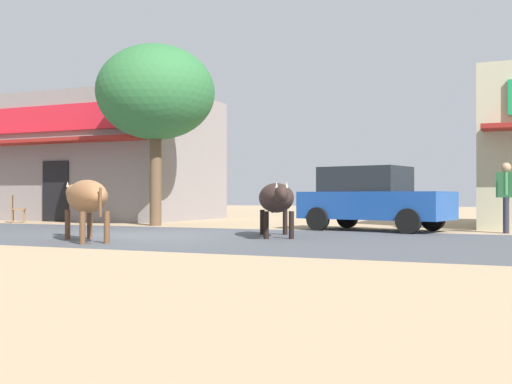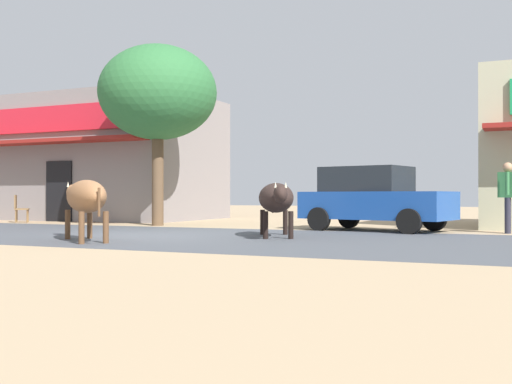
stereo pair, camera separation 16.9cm
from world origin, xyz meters
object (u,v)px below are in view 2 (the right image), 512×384
object	(u,v)px
roadside_tree	(158,93)
cow_far_dark	(276,198)
parked_hatchback_car	(373,198)
cow_near_brown	(85,197)
pedestrian_by_shop	(508,192)
cafe_chair_near_tree	(20,207)

from	to	relation	value
roadside_tree	cow_far_dark	distance (m)	6.87
roadside_tree	parked_hatchback_car	bearing A→B (deg)	-0.22
roadside_tree	cow_near_brown	xyz separation A→B (m)	(2.13, -5.91, -3.10)
cow_near_brown	pedestrian_by_shop	world-z (taller)	pedestrian_by_shop
parked_hatchback_car	cow_far_dark	distance (m)	3.54
parked_hatchback_car	cafe_chair_near_tree	xyz separation A→B (m)	(-11.86, -0.09, -0.33)
parked_hatchback_car	cow_far_dark	xyz separation A→B (m)	(-1.37, -3.27, 0.00)
cow_near_brown	cow_far_dark	world-z (taller)	cow_near_brown
cow_far_dark	pedestrian_by_shop	world-z (taller)	pedestrian_by_shop
cafe_chair_near_tree	parked_hatchback_car	bearing A→B (deg)	0.45
parked_hatchback_car	pedestrian_by_shop	size ratio (longest dim) A/B	2.38
cow_near_brown	cow_far_dark	distance (m)	4.00
roadside_tree	parked_hatchback_car	xyz separation A→B (m)	(6.52, -0.02, -3.13)
cow_far_dark	pedestrian_by_shop	distance (m)	5.70
pedestrian_by_shop	cafe_chair_near_tree	distance (m)	15.06
roadside_tree	pedestrian_by_shop	bearing A→B (deg)	0.75
parked_hatchback_car	cow_far_dark	size ratio (longest dim) A/B	1.52
cow_near_brown	cow_far_dark	size ratio (longest dim) A/B	0.93
roadside_tree	cow_near_brown	size ratio (longest dim) A/B	2.21
cow_near_brown	cow_far_dark	bearing A→B (deg)	40.86
cow_near_brown	pedestrian_by_shop	bearing A→B (deg)	38.52
roadside_tree	pedestrian_by_shop	size ratio (longest dim) A/B	3.20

